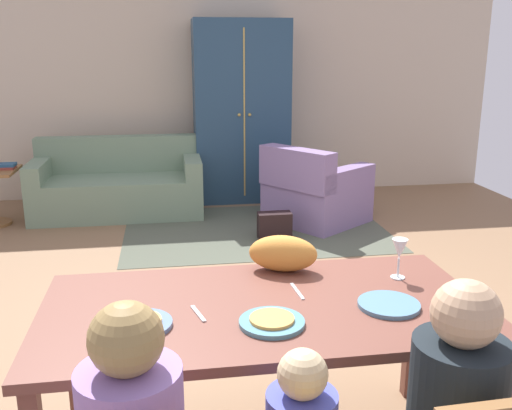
{
  "coord_description": "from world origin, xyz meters",
  "views": [
    {
      "loc": [
        -0.62,
        -3.22,
        1.76
      ],
      "look_at": [
        -0.1,
        0.08,
        0.85
      ],
      "focal_mm": 40.1,
      "sensor_mm": 36.0,
      "label": 1
    }
  ],
  "objects_px": {
    "plate_near_woman": "(389,305)",
    "couch": "(119,186)",
    "plate_near_man": "(139,324)",
    "book_lower": "(3,168)",
    "book_upper": "(4,165)",
    "plate_near_child": "(272,322)",
    "armoire": "(241,112)",
    "cat": "(283,253)",
    "armchair": "(314,193)",
    "wine_glass": "(399,250)",
    "dining_table": "(264,320)",
    "handbag": "(275,226)"
  },
  "relations": [
    {
      "from": "couch",
      "to": "book_upper",
      "type": "distance_m",
      "value": 1.18
    },
    {
      "from": "plate_near_man",
      "to": "couch",
      "type": "relative_size",
      "value": 0.14
    },
    {
      "from": "plate_near_child",
      "to": "cat",
      "type": "relative_size",
      "value": 0.78
    },
    {
      "from": "cat",
      "to": "book_lower",
      "type": "bearing_deg",
      "value": 139.59
    },
    {
      "from": "plate_near_woman",
      "to": "couch",
      "type": "bearing_deg",
      "value": 108.17
    },
    {
      "from": "couch",
      "to": "armoire",
      "type": "bearing_deg",
      "value": 16.68
    },
    {
      "from": "plate_near_man",
      "to": "armchair",
      "type": "xyz_separation_m",
      "value": [
        1.62,
        3.62,
        -0.45
      ]
    },
    {
      "from": "book_upper",
      "to": "couch",
      "type": "bearing_deg",
      "value": 11.32
    },
    {
      "from": "couch",
      "to": "handbag",
      "type": "xyz_separation_m",
      "value": [
        1.54,
        -1.16,
        -0.17
      ]
    },
    {
      "from": "dining_table",
      "to": "plate_near_man",
      "type": "distance_m",
      "value": 0.52
    },
    {
      "from": "plate_near_child",
      "to": "armoire",
      "type": "height_order",
      "value": "armoire"
    },
    {
      "from": "plate_near_child",
      "to": "cat",
      "type": "height_order",
      "value": "cat"
    },
    {
      "from": "book_upper",
      "to": "plate_near_woman",
      "type": "bearing_deg",
      "value": -58.25
    },
    {
      "from": "plate_near_man",
      "to": "book_lower",
      "type": "bearing_deg",
      "value": 110.63
    },
    {
      "from": "plate_near_child",
      "to": "book_lower",
      "type": "height_order",
      "value": "plate_near_child"
    },
    {
      "from": "plate_near_child",
      "to": "couch",
      "type": "bearing_deg",
      "value": 101.81
    },
    {
      "from": "armchair",
      "to": "plate_near_man",
      "type": "bearing_deg",
      "value": -114.14
    },
    {
      "from": "handbag",
      "to": "dining_table",
      "type": "bearing_deg",
      "value": -101.59
    },
    {
      "from": "plate_near_woman",
      "to": "armoire",
      "type": "height_order",
      "value": "armoire"
    },
    {
      "from": "wine_glass",
      "to": "book_upper",
      "type": "relative_size",
      "value": 0.85
    },
    {
      "from": "wine_glass",
      "to": "armchair",
      "type": "relative_size",
      "value": 0.16
    },
    {
      "from": "armchair",
      "to": "wine_glass",
      "type": "bearing_deg",
      "value": -98.25
    },
    {
      "from": "armchair",
      "to": "book_upper",
      "type": "height_order",
      "value": "armchair"
    },
    {
      "from": "dining_table",
      "to": "book_lower",
      "type": "height_order",
      "value": "dining_table"
    },
    {
      "from": "plate_near_man",
      "to": "book_lower",
      "type": "xyz_separation_m",
      "value": [
        -1.54,
        4.09,
        -0.18
      ]
    },
    {
      "from": "plate_near_child",
      "to": "book_upper",
      "type": "height_order",
      "value": "plate_near_child"
    },
    {
      "from": "armchair",
      "to": "handbag",
      "type": "relative_size",
      "value": 3.74
    },
    {
      "from": "dining_table",
      "to": "armoire",
      "type": "height_order",
      "value": "armoire"
    },
    {
      "from": "book_upper",
      "to": "handbag",
      "type": "height_order",
      "value": "book_upper"
    },
    {
      "from": "plate_near_woman",
      "to": "cat",
      "type": "bearing_deg",
      "value": 127.36
    },
    {
      "from": "plate_near_woman",
      "to": "couch",
      "type": "height_order",
      "value": "couch"
    },
    {
      "from": "dining_table",
      "to": "plate_near_child",
      "type": "distance_m",
      "value": 0.2
    },
    {
      "from": "plate_near_man",
      "to": "cat",
      "type": "height_order",
      "value": "cat"
    },
    {
      "from": "couch",
      "to": "handbag",
      "type": "relative_size",
      "value": 5.65
    },
    {
      "from": "dining_table",
      "to": "couch",
      "type": "height_order",
      "value": "couch"
    },
    {
      "from": "plate_near_woman",
      "to": "handbag",
      "type": "xyz_separation_m",
      "value": [
        0.13,
        3.13,
        -0.64
      ]
    },
    {
      "from": "plate_near_woman",
      "to": "book_lower",
      "type": "xyz_separation_m",
      "value": [
        -2.53,
        4.07,
        -0.18
      ]
    },
    {
      "from": "plate_near_child",
      "to": "book_upper",
      "type": "relative_size",
      "value": 1.14
    },
    {
      "from": "armchair",
      "to": "armoire",
      "type": "relative_size",
      "value": 0.57
    },
    {
      "from": "cat",
      "to": "plate_near_woman",
      "type": "bearing_deg",
      "value": -34.17
    },
    {
      "from": "cat",
      "to": "armoire",
      "type": "bearing_deg",
      "value": 103.62
    },
    {
      "from": "plate_near_child",
      "to": "dining_table",
      "type": "bearing_deg",
      "value": 90.0
    },
    {
      "from": "cat",
      "to": "armoire",
      "type": "xyz_separation_m",
      "value": [
        0.36,
        4.27,
        0.2
      ]
    },
    {
      "from": "cat",
      "to": "book_lower",
      "type": "relative_size",
      "value": 1.45
    },
    {
      "from": "armchair",
      "to": "book_lower",
      "type": "relative_size",
      "value": 5.44
    },
    {
      "from": "plate_near_child",
      "to": "armoire",
      "type": "relative_size",
      "value": 0.12
    },
    {
      "from": "plate_near_woman",
      "to": "cat",
      "type": "relative_size",
      "value": 0.78
    },
    {
      "from": "plate_near_child",
      "to": "armoire",
      "type": "bearing_deg",
      "value": 83.91
    },
    {
      "from": "wine_glass",
      "to": "book_lower",
      "type": "xyz_separation_m",
      "value": [
        -2.68,
        3.79,
        -0.3
      ]
    },
    {
      "from": "plate_near_child",
      "to": "handbag",
      "type": "bearing_deg",
      "value": 79.04
    }
  ]
}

